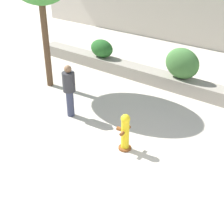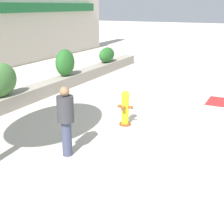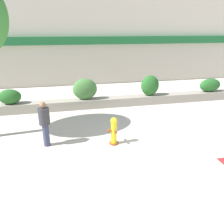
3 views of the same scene
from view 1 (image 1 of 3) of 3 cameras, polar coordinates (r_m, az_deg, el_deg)
name	(u,v)px [view 1 (image 1 of 3)]	position (r m, az deg, el deg)	size (l,w,h in m)	color
ground_plane	(119,200)	(7.17, 1.20, -15.80)	(120.00, 120.00, 0.00)	beige
planter_wall_low	(223,96)	(11.56, 19.65, 2.69)	(18.00, 0.70, 0.50)	gray
hedge_bush_0	(102,48)	(13.88, -1.89, 11.54)	(1.11, 0.68, 0.78)	#235B23
hedge_bush_1	(182,63)	(11.82, 12.69, 8.65)	(1.32, 0.67, 1.16)	#427538
fire_hydrant	(125,132)	(8.35, 2.40, -3.63)	(0.45, 0.48, 1.08)	brown
pedestrian	(69,88)	(9.87, -7.85, 4.41)	(0.41, 0.41, 1.73)	#383D56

